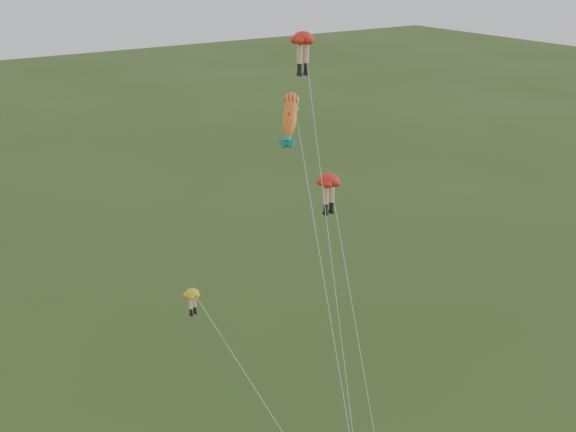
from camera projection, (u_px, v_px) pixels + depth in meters
legs_kite_red_high at (304, 47)px, 36.97m from camera, size 5.12×12.36×21.00m
legs_kite_red_mid at (330, 186)px, 37.78m from camera, size 4.23×10.36×13.17m
legs_kite_yellow at (199, 306)px, 33.38m from camera, size 3.30×9.69×9.00m
fish_kite at (291, 117)px, 35.00m from camera, size 4.03×11.85×18.35m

